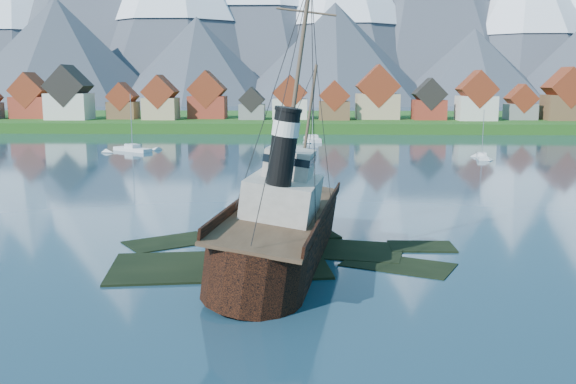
{
  "coord_description": "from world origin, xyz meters",
  "views": [
    {
      "loc": [
        4.5,
        -53.57,
        15.46
      ],
      "look_at": [
        2.44,
        6.0,
        5.0
      ],
      "focal_mm": 40.0,
      "sensor_mm": 36.0,
      "label": 1
    }
  ],
  "objects_px": {
    "tugboat_wreck": "(278,223)",
    "sailboat_d": "(482,157)",
    "sailboat_c": "(132,150)",
    "sailboat_e": "(312,140)"
  },
  "relations": [
    {
      "from": "tugboat_wreck",
      "to": "sailboat_c",
      "type": "height_order",
      "value": "tugboat_wreck"
    },
    {
      "from": "sailboat_e",
      "to": "sailboat_d",
      "type": "bearing_deg",
      "value": -56.35
    },
    {
      "from": "sailboat_c",
      "to": "sailboat_d",
      "type": "height_order",
      "value": "sailboat_c"
    },
    {
      "from": "sailboat_c",
      "to": "sailboat_e",
      "type": "height_order",
      "value": "sailboat_c"
    },
    {
      "from": "sailboat_c",
      "to": "sailboat_e",
      "type": "bearing_deg",
      "value": -22.35
    },
    {
      "from": "tugboat_wreck",
      "to": "sailboat_d",
      "type": "height_order",
      "value": "tugboat_wreck"
    },
    {
      "from": "tugboat_wreck",
      "to": "sailboat_d",
      "type": "bearing_deg",
      "value": 70.68
    },
    {
      "from": "tugboat_wreck",
      "to": "sailboat_c",
      "type": "distance_m",
      "value": 91.42
    },
    {
      "from": "sailboat_d",
      "to": "sailboat_e",
      "type": "bearing_deg",
      "value": 141.22
    },
    {
      "from": "tugboat_wreck",
      "to": "sailboat_e",
      "type": "height_order",
      "value": "tugboat_wreck"
    }
  ]
}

